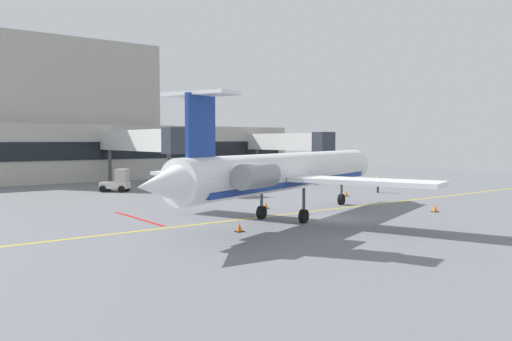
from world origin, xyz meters
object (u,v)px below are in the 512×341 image
baggage_tug (287,176)px  pushback_tractor (206,178)px  belt_loader (118,182)px  fuel_tank (256,168)px  marshaller (378,183)px  regional_jet (287,172)px

baggage_tug → pushback_tractor: baggage_tug is taller
baggage_tug → belt_loader: bearing=169.7°
baggage_tug → fuel_tank: (1.81, 8.80, 0.56)m
baggage_tug → pushback_tractor: size_ratio=0.68×
belt_loader → marshaller: belt_loader is taller
pushback_tractor → fuel_tank: fuel_tank is taller
pushback_tractor → fuel_tank: size_ratio=0.58×
pushback_tractor → fuel_tank: bearing=21.7°
pushback_tractor → belt_loader: 11.40m
baggage_tug → pushback_tractor: 9.92m
pushback_tractor → belt_loader: bearing=-175.4°
marshaller → regional_jet: bearing=-157.2°
regional_jet → belt_loader: regional_jet is taller
regional_jet → belt_loader: 25.10m
baggage_tug → marshaller: (1.02, -13.22, -0.08)m
fuel_tank → belt_loader: bearing=-166.8°
regional_jet → marshaller: size_ratio=14.56×
belt_loader → fuel_tank: size_ratio=0.44×
regional_jet → fuel_tank: bearing=56.5°
belt_loader → pushback_tractor: bearing=4.6°
regional_jet → pushback_tractor: (9.27, 25.83, -2.35)m
fuel_tank → marshaller: size_ratio=3.79×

